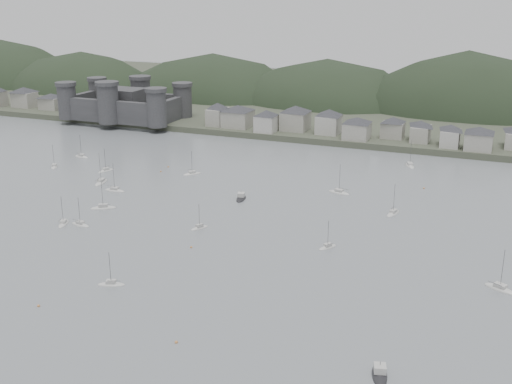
% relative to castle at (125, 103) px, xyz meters
% --- Properties ---
extents(ground, '(900.00, 900.00, 0.00)m').
position_rel_castle_xyz_m(ground, '(120.00, -179.80, -10.96)').
color(ground, slate).
rests_on(ground, ground).
extents(far_shore_land, '(900.00, 250.00, 3.00)m').
position_rel_castle_xyz_m(far_shore_land, '(120.00, 115.20, -9.46)').
color(far_shore_land, '#383D2D').
rests_on(far_shore_land, ground).
extents(forested_ridge, '(851.55, 103.94, 102.57)m').
position_rel_castle_xyz_m(forested_ridge, '(124.83, 89.60, -22.25)').
color(forested_ridge, black).
rests_on(forested_ridge, ground).
extents(castle, '(66.00, 43.00, 20.00)m').
position_rel_castle_xyz_m(castle, '(0.00, 0.00, 0.00)').
color(castle, '#333335').
rests_on(castle, far_shore_land).
extents(waterfront_town, '(451.48, 28.46, 12.92)m').
position_rel_castle_xyz_m(waterfront_town, '(170.59, 3.54, -2.30)').
color(waterfront_town, gray).
rests_on(waterfront_town, far_shore_land).
extents(sailboat_lead, '(4.54, 7.83, 10.22)m').
position_rel_castle_xyz_m(sailboat_lead, '(45.70, -85.15, -10.79)').
color(sailboat_lead, beige).
rests_on(sailboat_lead, ground).
extents(moored_fleet, '(263.30, 174.98, 12.85)m').
position_rel_castle_xyz_m(moored_fleet, '(102.47, -105.99, -10.79)').
color(moored_fleet, beige).
rests_on(moored_fleet, ground).
extents(motor_launch_near, '(5.00, 8.73, 3.96)m').
position_rel_castle_xyz_m(motor_launch_near, '(178.55, -185.41, -10.68)').
color(motor_launch_near, black).
rests_on(motor_launch_near, ground).
extents(motor_launch_far, '(4.71, 8.95, 4.02)m').
position_rel_castle_xyz_m(motor_launch_far, '(111.18, -97.14, -10.68)').
color(motor_launch_far, black).
rests_on(motor_launch_far, ground).
extents(mooring_buoys, '(166.36, 130.29, 0.70)m').
position_rel_castle_xyz_m(mooring_buoys, '(111.37, -126.57, -10.81)').
color(mooring_buoys, '#C78042').
rests_on(mooring_buoys, ground).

